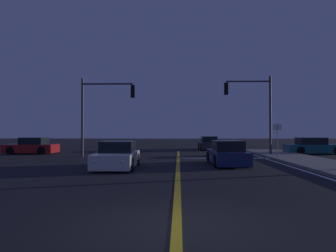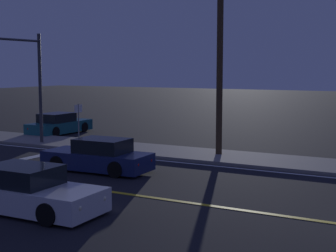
% 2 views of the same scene
% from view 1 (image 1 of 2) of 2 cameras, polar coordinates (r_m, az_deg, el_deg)
% --- Properties ---
extents(ground_plane, '(160.00, 160.00, 0.00)m').
position_cam_1_polar(ground_plane, '(6.80, 1.48, -16.62)').
color(ground_plane, black).
extents(lane_line_center, '(0.20, 30.94, 0.01)m').
position_cam_1_polar(lane_line_center, '(15.75, 1.68, -7.59)').
color(lane_line_center, gold).
rests_on(lane_line_center, ground).
extents(lane_line_edge_right, '(0.16, 30.94, 0.01)m').
position_cam_1_polar(lane_line_edge_right, '(16.79, 22.28, -7.11)').
color(lane_line_edge_right, white).
rests_on(lane_line_edge_right, ground).
extents(stop_bar, '(6.11, 0.50, 0.01)m').
position_cam_1_polar(stop_bar, '(23.51, 9.23, -5.37)').
color(stop_bar, white).
rests_on(stop_bar, ground).
extents(car_mid_block_white, '(2.01, 4.61, 1.34)m').
position_cam_1_polar(car_mid_block_white, '(17.30, -8.54, -5.06)').
color(car_mid_block_white, silver).
rests_on(car_mid_block_white, ground).
extents(car_parked_curb_teal, '(4.66, 1.91, 1.34)m').
position_cam_1_polar(car_parked_curb_teal, '(29.93, 23.35, -3.24)').
color(car_parked_curb_teal, '#195960').
rests_on(car_parked_curb_teal, ground).
extents(car_far_approaching_navy, '(1.97, 4.58, 1.34)m').
position_cam_1_polar(car_far_approaching_navy, '(18.86, 9.92, -4.72)').
color(car_far_approaching_navy, navy).
rests_on(car_far_approaching_navy, ground).
extents(car_lead_oncoming_charcoal, '(1.89, 4.76, 1.34)m').
position_cam_1_polar(car_lead_oncoming_charcoal, '(34.25, 6.84, -3.00)').
color(car_lead_oncoming_charcoal, '#2D2D33').
rests_on(car_lead_oncoming_charcoal, ground).
extents(car_side_waiting_red, '(4.21, 2.09, 1.34)m').
position_cam_1_polar(car_side_waiting_red, '(29.90, -21.99, -3.25)').
color(car_side_waiting_red, maroon).
rests_on(car_side_waiting_red, ground).
extents(traffic_signal_near_right, '(3.53, 0.28, 6.00)m').
position_cam_1_polar(traffic_signal_near_right, '(26.25, 14.31, 3.78)').
color(traffic_signal_near_right, '#38383D').
rests_on(traffic_signal_near_right, ground).
extents(traffic_signal_far_left, '(3.88, 0.28, 5.66)m').
position_cam_1_polar(traffic_signal_far_left, '(24.85, -11.13, 3.59)').
color(traffic_signal_far_left, '#38383D').
rests_on(traffic_signal_far_left, ground).
extents(street_sign_corner, '(0.56, 0.06, 2.37)m').
position_cam_1_polar(street_sign_corner, '(23.68, 17.95, -1.45)').
color(street_sign_corner, slate).
rests_on(street_sign_corner, ground).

